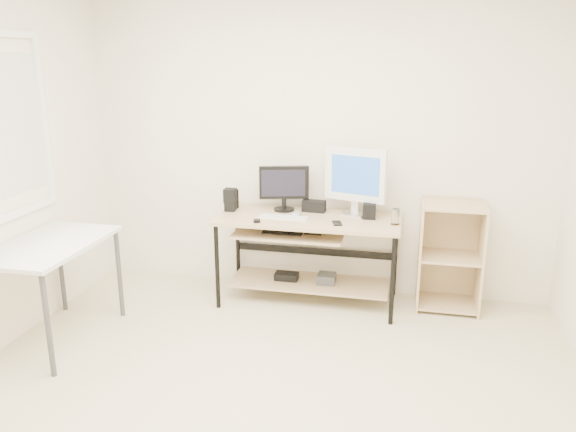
{
  "coord_description": "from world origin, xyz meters",
  "views": [
    {
      "loc": [
        0.78,
        -2.72,
        2.02
      ],
      "look_at": [
        -0.1,
        1.3,
        0.85
      ],
      "focal_mm": 35.0,
      "sensor_mm": 36.0,
      "label": 1
    }
  ],
  "objects_px": {
    "shelf_unit": "(450,255)",
    "black_monitor": "(284,185)",
    "audio_controller": "(233,199)",
    "white_imac": "(355,177)",
    "desk": "(306,241)",
    "side_table": "(50,254)"
  },
  "relations": [
    {
      "from": "shelf_unit",
      "to": "white_imac",
      "type": "xyz_separation_m",
      "value": [
        -0.79,
        -0.01,
        0.62
      ]
    },
    {
      "from": "shelf_unit",
      "to": "audio_controller",
      "type": "distance_m",
      "value": 1.89
    },
    {
      "from": "desk",
      "to": "black_monitor",
      "type": "distance_m",
      "value": 0.51
    },
    {
      "from": "desk",
      "to": "side_table",
      "type": "bearing_deg",
      "value": -147.35
    },
    {
      "from": "white_imac",
      "to": "audio_controller",
      "type": "height_order",
      "value": "white_imac"
    },
    {
      "from": "side_table",
      "to": "audio_controller",
      "type": "bearing_deg",
      "value": 50.69
    },
    {
      "from": "side_table",
      "to": "white_imac",
      "type": "bearing_deg",
      "value": 30.64
    },
    {
      "from": "shelf_unit",
      "to": "audio_controller",
      "type": "relative_size",
      "value": 5.33
    },
    {
      "from": "shelf_unit",
      "to": "white_imac",
      "type": "distance_m",
      "value": 1.01
    },
    {
      "from": "black_monitor",
      "to": "audio_controller",
      "type": "bearing_deg",
      "value": 166.7
    },
    {
      "from": "audio_controller",
      "to": "shelf_unit",
      "type": "bearing_deg",
      "value": 19.68
    },
    {
      "from": "desk",
      "to": "side_table",
      "type": "height_order",
      "value": "same"
    },
    {
      "from": "side_table",
      "to": "white_imac",
      "type": "xyz_separation_m",
      "value": [
        2.04,
        1.21,
        0.4
      ]
    },
    {
      "from": "shelf_unit",
      "to": "desk",
      "type": "bearing_deg",
      "value": -172.23
    },
    {
      "from": "desk",
      "to": "shelf_unit",
      "type": "xyz_separation_m",
      "value": [
        1.18,
        0.16,
        -0.09
      ]
    },
    {
      "from": "audio_controller",
      "to": "white_imac",
      "type": "bearing_deg",
      "value": 19.41
    },
    {
      "from": "shelf_unit",
      "to": "black_monitor",
      "type": "xyz_separation_m",
      "value": [
        -1.4,
        -0.01,
        0.52
      ]
    },
    {
      "from": "side_table",
      "to": "black_monitor",
      "type": "distance_m",
      "value": 1.9
    },
    {
      "from": "desk",
      "to": "black_monitor",
      "type": "bearing_deg",
      "value": 145.3
    },
    {
      "from": "shelf_unit",
      "to": "black_monitor",
      "type": "distance_m",
      "value": 1.49
    },
    {
      "from": "white_imac",
      "to": "audio_controller",
      "type": "relative_size",
      "value": 3.32
    },
    {
      "from": "side_table",
      "to": "white_imac",
      "type": "relative_size",
      "value": 1.78
    }
  ]
}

